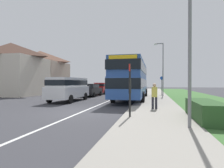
{
  "coord_description": "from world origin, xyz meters",
  "views": [
    {
      "loc": [
        4.05,
        -9.83,
        1.72
      ],
      "look_at": [
        0.79,
        4.62,
        1.6
      ],
      "focal_mm": 29.24,
      "sensor_mm": 36.0,
      "label": 1
    }
  ],
  "objects_px": {
    "pedestrian_at_stop": "(154,95)",
    "cycle_route_sign": "(162,85)",
    "parked_car_black": "(90,89)",
    "double_decker_bus": "(132,78)",
    "street_lamp_mid": "(162,65)",
    "street_lamp_near": "(187,3)",
    "parked_car_red": "(101,88)",
    "parked_van_white": "(69,87)",
    "bus_stop_sign": "(130,86)"
  },
  "relations": [
    {
      "from": "cycle_route_sign",
      "to": "street_lamp_mid",
      "type": "height_order",
      "value": "street_lamp_mid"
    },
    {
      "from": "parked_car_black",
      "to": "pedestrian_at_stop",
      "type": "distance_m",
      "value": 12.77
    },
    {
      "from": "bus_stop_sign",
      "to": "street_lamp_mid",
      "type": "height_order",
      "value": "street_lamp_mid"
    },
    {
      "from": "double_decker_bus",
      "to": "parked_van_white",
      "type": "bearing_deg",
      "value": -152.64
    },
    {
      "from": "pedestrian_at_stop",
      "to": "cycle_route_sign",
      "type": "bearing_deg",
      "value": 85.56
    },
    {
      "from": "double_decker_bus",
      "to": "parked_car_black",
      "type": "xyz_separation_m",
      "value": [
        -5.54,
        3.25,
        -1.27
      ]
    },
    {
      "from": "street_lamp_near",
      "to": "street_lamp_mid",
      "type": "distance_m",
      "value": 16.21
    },
    {
      "from": "double_decker_bus",
      "to": "parked_car_red",
      "type": "distance_m",
      "value": 10.04
    },
    {
      "from": "double_decker_bus",
      "to": "parked_van_white",
      "type": "xyz_separation_m",
      "value": [
        -5.46,
        -2.83,
        -0.86
      ]
    },
    {
      "from": "parked_car_red",
      "to": "street_lamp_mid",
      "type": "bearing_deg",
      "value": -21.05
    },
    {
      "from": "parked_car_red",
      "to": "pedestrian_at_stop",
      "type": "distance_m",
      "value": 17.05
    },
    {
      "from": "parked_van_white",
      "to": "parked_car_red",
      "type": "height_order",
      "value": "parked_van_white"
    },
    {
      "from": "double_decker_bus",
      "to": "street_lamp_mid",
      "type": "height_order",
      "value": "street_lamp_mid"
    },
    {
      "from": "double_decker_bus",
      "to": "cycle_route_sign",
      "type": "relative_size",
      "value": 4.57
    },
    {
      "from": "parked_car_black",
      "to": "pedestrian_at_stop",
      "type": "xyz_separation_m",
      "value": [
        7.69,
        -10.19,
        0.11
      ]
    },
    {
      "from": "parked_car_black",
      "to": "cycle_route_sign",
      "type": "bearing_deg",
      "value": 19.01
    },
    {
      "from": "pedestrian_at_stop",
      "to": "street_lamp_near",
      "type": "distance_m",
      "value": 5.73
    },
    {
      "from": "parked_van_white",
      "to": "pedestrian_at_stop",
      "type": "height_order",
      "value": "parked_van_white"
    },
    {
      "from": "parked_car_red",
      "to": "cycle_route_sign",
      "type": "height_order",
      "value": "cycle_route_sign"
    },
    {
      "from": "pedestrian_at_stop",
      "to": "cycle_route_sign",
      "type": "relative_size",
      "value": 0.66
    },
    {
      "from": "double_decker_bus",
      "to": "parked_car_red",
      "type": "xyz_separation_m",
      "value": [
        -5.59,
        8.25,
        -1.22
      ]
    },
    {
      "from": "double_decker_bus",
      "to": "bus_stop_sign",
      "type": "distance_m",
      "value": 9.86
    },
    {
      "from": "bus_stop_sign",
      "to": "cycle_route_sign",
      "type": "relative_size",
      "value": 1.03
    },
    {
      "from": "parked_car_red",
      "to": "cycle_route_sign",
      "type": "relative_size",
      "value": 1.61
    },
    {
      "from": "bus_stop_sign",
      "to": "street_lamp_mid",
      "type": "xyz_separation_m",
      "value": [
        2.13,
        14.68,
        2.27
      ]
    },
    {
      "from": "street_lamp_near",
      "to": "double_decker_bus",
      "type": "bearing_deg",
      "value": 106.0
    },
    {
      "from": "parked_car_black",
      "to": "street_lamp_mid",
      "type": "xyz_separation_m",
      "value": [
        8.69,
        1.64,
        2.94
      ]
    },
    {
      "from": "parked_car_black",
      "to": "parked_car_red",
      "type": "bearing_deg",
      "value": 90.48
    },
    {
      "from": "parked_van_white",
      "to": "cycle_route_sign",
      "type": "height_order",
      "value": "cycle_route_sign"
    },
    {
      "from": "parked_car_red",
      "to": "street_lamp_near",
      "type": "xyz_separation_m",
      "value": [
        8.83,
        -19.55,
        3.61
      ]
    },
    {
      "from": "cycle_route_sign",
      "to": "parked_car_red",
      "type": "bearing_deg",
      "value": 167.14
    },
    {
      "from": "parked_car_red",
      "to": "street_lamp_mid",
      "type": "distance_m",
      "value": 9.79
    },
    {
      "from": "pedestrian_at_stop",
      "to": "street_lamp_near",
      "type": "xyz_separation_m",
      "value": [
        1.09,
        -4.36,
        3.56
      ]
    },
    {
      "from": "parked_car_black",
      "to": "street_lamp_mid",
      "type": "height_order",
      "value": "street_lamp_mid"
    },
    {
      "from": "bus_stop_sign",
      "to": "cycle_route_sign",
      "type": "xyz_separation_m",
      "value": [
        2.16,
        16.04,
        -0.11
      ]
    },
    {
      "from": "parked_car_black",
      "to": "street_lamp_mid",
      "type": "relative_size",
      "value": 0.67
    },
    {
      "from": "parked_car_red",
      "to": "street_lamp_near",
      "type": "distance_m",
      "value": 21.76
    },
    {
      "from": "parked_van_white",
      "to": "street_lamp_near",
      "type": "height_order",
      "value": "street_lamp_near"
    },
    {
      "from": "parked_car_red",
      "to": "bus_stop_sign",
      "type": "bearing_deg",
      "value": -69.9
    },
    {
      "from": "pedestrian_at_stop",
      "to": "street_lamp_mid",
      "type": "bearing_deg",
      "value": 85.2
    },
    {
      "from": "parked_car_red",
      "to": "street_lamp_mid",
      "type": "relative_size",
      "value": 0.62
    },
    {
      "from": "pedestrian_at_stop",
      "to": "parked_car_red",
      "type": "bearing_deg",
      "value": 116.98
    },
    {
      "from": "parked_van_white",
      "to": "pedestrian_at_stop",
      "type": "xyz_separation_m",
      "value": [
        7.61,
        -4.11,
        -0.31
      ]
    },
    {
      "from": "parked_van_white",
      "to": "cycle_route_sign",
      "type": "relative_size",
      "value": 2.14
    },
    {
      "from": "cycle_route_sign",
      "to": "street_lamp_mid",
      "type": "distance_m",
      "value": 2.75
    },
    {
      "from": "parked_car_red",
      "to": "bus_stop_sign",
      "type": "relative_size",
      "value": 1.56
    },
    {
      "from": "parked_car_black",
      "to": "double_decker_bus",
      "type": "bearing_deg",
      "value": -30.38
    },
    {
      "from": "street_lamp_near",
      "to": "street_lamp_mid",
      "type": "xyz_separation_m",
      "value": [
        -0.1,
        16.19,
        -0.72
      ]
    },
    {
      "from": "parked_van_white",
      "to": "bus_stop_sign",
      "type": "relative_size",
      "value": 2.07
    },
    {
      "from": "pedestrian_at_stop",
      "to": "bus_stop_sign",
      "type": "height_order",
      "value": "bus_stop_sign"
    }
  ]
}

